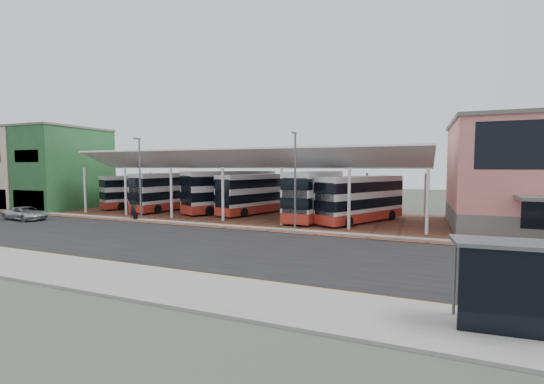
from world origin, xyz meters
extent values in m
plane|color=#3E413B|center=(0.00, 0.00, 0.00)|extent=(140.00, 140.00, 0.00)
cube|color=black|center=(0.00, -1.00, 0.01)|extent=(120.00, 14.00, 0.02)
cube|color=brown|center=(2.00, 13.00, 0.03)|extent=(72.00, 16.00, 0.06)
cube|color=gray|center=(0.00, -9.00, 0.07)|extent=(120.00, 4.00, 0.14)
cube|color=gray|center=(0.00, 6.20, 0.07)|extent=(120.00, 0.80, 0.14)
cube|color=#CDAB00|center=(0.00, -7.00, 0.03)|extent=(120.00, 0.12, 0.01)
cube|color=#CDAB00|center=(0.00, -6.70, 0.03)|extent=(120.00, 0.12, 0.01)
cylinder|color=silver|center=(-24.00, 8.50, 2.60)|extent=(0.26, 0.26, 5.20)
cylinder|color=silver|center=(-24.00, 19.50, 2.30)|extent=(0.26, 0.26, 4.60)
cylinder|color=silver|center=(-18.00, 8.50, 2.60)|extent=(0.26, 0.26, 5.20)
cylinder|color=silver|center=(-18.00, 19.50, 2.30)|extent=(0.26, 0.26, 4.60)
cylinder|color=silver|center=(-12.00, 8.50, 2.60)|extent=(0.26, 0.26, 5.20)
cylinder|color=silver|center=(-12.00, 19.50, 2.30)|extent=(0.26, 0.26, 4.60)
cylinder|color=silver|center=(-6.00, 8.50, 2.60)|extent=(0.26, 0.26, 5.20)
cylinder|color=silver|center=(-6.00, 19.50, 2.30)|extent=(0.26, 0.26, 4.60)
cylinder|color=silver|center=(0.00, 8.50, 2.60)|extent=(0.26, 0.26, 5.20)
cylinder|color=silver|center=(0.00, 19.50, 2.30)|extent=(0.26, 0.26, 4.60)
cylinder|color=silver|center=(6.00, 8.50, 2.60)|extent=(0.26, 0.26, 5.20)
cylinder|color=silver|center=(6.00, 19.50, 2.30)|extent=(0.26, 0.26, 4.60)
cylinder|color=silver|center=(12.00, 8.50, 2.60)|extent=(0.26, 0.26, 5.20)
cylinder|color=silver|center=(12.00, 19.50, 2.30)|extent=(0.26, 0.26, 4.60)
cube|color=silver|center=(-6.00, 10.70, 6.10)|extent=(37.00, 4.95, 1.95)
cube|color=silver|center=(-6.00, 16.30, 5.90)|extent=(37.00, 7.12, 1.43)
cube|color=#275D2F|center=(-30.00, 11.00, 5.00)|extent=(6.20, 10.00, 10.00)
cube|color=black|center=(-30.00, 6.10, 1.40)|extent=(5.20, 0.20, 2.40)
cube|color=black|center=(-30.00, 6.10, 6.50)|extent=(4.00, 0.20, 1.40)
cube|color=#5D5A57|center=(-30.00, 11.00, 10.10)|extent=(6.40, 10.20, 0.25)
cube|color=beige|center=(-36.50, 11.00, 5.00)|extent=(6.20, 10.00, 10.00)
cube|color=#5D5A57|center=(-36.50, 11.00, 10.10)|extent=(6.40, 10.20, 0.25)
cube|color=maroon|center=(-43.00, 11.00, 5.00)|extent=(6.20, 10.00, 10.00)
cylinder|color=#53555B|center=(-14.00, 6.30, 4.00)|extent=(0.16, 0.16, 8.00)
cube|color=#53555B|center=(-14.00, 6.00, 8.00)|extent=(0.15, 0.90, 0.15)
cylinder|color=#53555B|center=(2.00, 6.30, 4.00)|extent=(0.16, 0.16, 8.00)
cube|color=#53555B|center=(2.00, 6.00, 8.00)|extent=(0.15, 0.90, 0.15)
cube|color=silver|center=(-21.56, 15.14, 2.23)|extent=(6.37, 9.93, 3.89)
cube|color=#A42C1F|center=(-21.56, 15.14, 0.65)|extent=(6.42, 9.98, 0.81)
cube|color=black|center=(-21.56, 15.14, 1.82)|extent=(6.42, 9.98, 0.86)
cube|color=black|center=(-21.56, 15.14, 3.27)|extent=(6.42, 9.98, 0.86)
cube|color=black|center=(-23.71, 10.70, 2.14)|extent=(1.87, 0.97, 3.25)
cylinder|color=black|center=(-23.96, 12.77, 0.51)|extent=(0.62, 0.92, 0.90)
cylinder|color=black|center=(-21.93, 11.78, 0.51)|extent=(0.62, 0.92, 0.90)
cylinder|color=black|center=(-21.19, 18.49, 0.51)|extent=(0.62, 0.92, 0.90)
cylinder|color=black|center=(-19.15, 17.51, 0.51)|extent=(0.62, 0.92, 0.90)
cube|color=silver|center=(-16.43, 14.49, 2.42)|extent=(4.08, 11.06, 4.23)
cube|color=#A42C1F|center=(-16.43, 14.49, 0.70)|extent=(4.13, 11.10, 0.88)
cube|color=black|center=(-16.43, 14.49, 1.98)|extent=(4.13, 11.10, 0.93)
cube|color=black|center=(-16.43, 14.49, 3.55)|extent=(4.13, 11.10, 0.93)
cube|color=black|center=(-17.25, 9.19, 2.32)|extent=(2.20, 0.44, 3.54)
cylinder|color=black|center=(-18.18, 11.26, 0.55)|extent=(0.42, 1.01, 0.98)
cylinder|color=black|center=(-15.75, 10.88, 0.55)|extent=(0.42, 1.01, 0.98)
cylinder|color=black|center=(-17.12, 18.09, 0.55)|extent=(0.42, 1.01, 0.98)
cylinder|color=black|center=(-14.69, 17.72, 0.55)|extent=(0.42, 1.01, 0.98)
cube|color=silver|center=(-8.81, 15.24, 2.56)|extent=(7.54, 11.37, 4.47)
cube|color=#A42C1F|center=(-8.81, 15.24, 0.74)|extent=(7.60, 11.43, 0.94)
cube|color=black|center=(-8.81, 15.24, 2.09)|extent=(7.60, 11.43, 0.99)
cube|color=black|center=(-8.81, 15.24, 3.75)|extent=(7.60, 11.43, 0.99)
cube|color=black|center=(-11.40, 10.19, 2.45)|extent=(2.13, 1.16, 3.75)
cylinder|color=black|center=(-11.64, 12.57, 0.58)|extent=(0.73, 1.06, 1.04)
cylinder|color=black|center=(-9.32, 11.38, 0.58)|extent=(0.73, 1.06, 1.04)
cylinder|color=black|center=(-8.29, 19.09, 0.58)|extent=(0.73, 1.06, 1.04)
cylinder|color=black|center=(-5.97, 17.90, 0.58)|extent=(0.73, 1.06, 1.04)
cube|color=silver|center=(-5.44, 15.30, 2.38)|extent=(5.65, 10.85, 4.16)
cube|color=#A42C1F|center=(-5.44, 15.30, 0.69)|extent=(5.70, 10.90, 0.87)
cube|color=black|center=(-5.44, 15.30, 1.95)|extent=(5.70, 10.90, 0.92)
cube|color=black|center=(-5.44, 15.30, 3.49)|extent=(5.70, 10.90, 0.92)
cube|color=black|center=(-7.10, 10.30, 2.28)|extent=(2.09, 0.78, 3.48)
cylinder|color=black|center=(-7.66, 12.45, 0.54)|extent=(0.56, 1.00, 0.97)
cylinder|color=black|center=(-5.36, 11.69, 0.54)|extent=(0.56, 1.00, 0.97)
cylinder|color=black|center=(-5.51, 18.91, 0.54)|extent=(0.56, 1.00, 0.97)
cylinder|color=black|center=(-3.21, 18.15, 0.54)|extent=(0.56, 1.00, 0.97)
cube|color=silver|center=(1.70, 13.70, 2.56)|extent=(3.28, 11.60, 4.48)
cube|color=#A42C1F|center=(1.70, 13.70, 0.74)|extent=(3.32, 11.65, 0.94)
cube|color=black|center=(1.70, 13.70, 2.09)|extent=(3.32, 11.65, 0.99)
cube|color=black|center=(1.70, 13.70, 3.76)|extent=(3.32, 11.65, 0.99)
cube|color=black|center=(1.37, 8.03, 2.46)|extent=(2.35, 0.24, 3.75)
cylinder|color=black|center=(0.18, 10.12, 0.58)|extent=(0.35, 1.06, 1.04)
cylinder|color=black|center=(2.79, 9.96, 0.58)|extent=(0.35, 1.06, 1.04)
cylinder|color=black|center=(0.62, 17.44, 0.58)|extent=(0.35, 1.06, 1.04)
cylinder|color=black|center=(3.22, 17.29, 0.58)|extent=(0.35, 1.06, 1.04)
cube|color=silver|center=(6.32, 13.14, 2.34)|extent=(6.99, 10.36, 4.09)
cube|color=#A42C1F|center=(6.32, 13.14, 0.68)|extent=(7.04, 10.41, 0.86)
cube|color=black|center=(6.32, 13.14, 1.91)|extent=(7.04, 10.41, 0.90)
cube|color=black|center=(6.32, 13.14, 3.44)|extent=(7.04, 10.41, 0.90)
cube|color=black|center=(3.90, 8.56, 2.25)|extent=(1.94, 1.08, 3.42)
cylinder|color=black|center=(3.71, 10.74, 0.54)|extent=(0.68, 0.97, 0.95)
cylinder|color=black|center=(5.81, 9.63, 0.54)|extent=(0.68, 0.97, 0.95)
cylinder|color=black|center=(6.84, 16.66, 0.54)|extent=(0.68, 0.97, 0.95)
cylinder|color=black|center=(8.94, 15.55, 0.54)|extent=(0.68, 0.97, 0.95)
imported|color=#ACAEB4|center=(-24.78, 2.18, 0.67)|extent=(4.79, 2.40, 1.30)
imported|color=black|center=(-15.05, 6.44, 0.98)|extent=(0.67, 0.79, 1.84)
cube|color=black|center=(-14.41, 6.00, 0.36)|extent=(0.36, 0.25, 0.61)
cube|color=black|center=(14.20, -9.12, 1.48)|extent=(3.22, 0.36, 2.69)
cube|color=#53555B|center=(14.15, -8.48, 2.88)|extent=(3.55, 1.86, 0.13)
cylinder|color=#53555B|center=(12.60, -7.94, 1.48)|extent=(0.11, 0.11, 2.69)
camera|label=1|loc=(11.37, -21.80, 5.30)|focal=24.00mm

